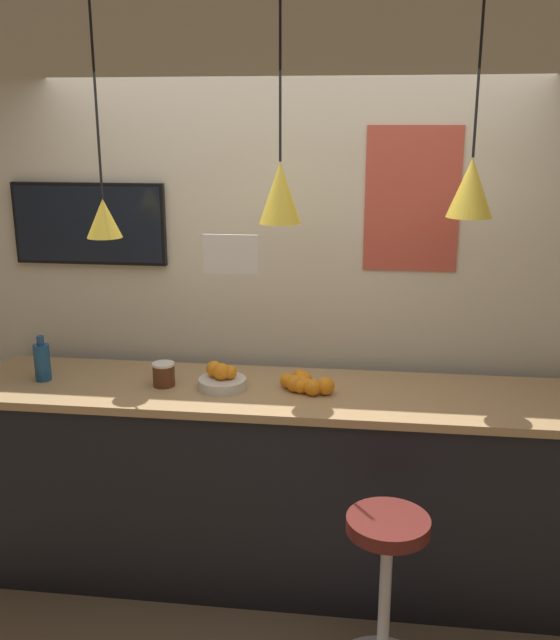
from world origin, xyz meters
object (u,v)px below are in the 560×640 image
juice_bottle (42,361)px  mounted_tv (89,224)px  fruit_bowl (222,379)px  bar_stool (386,579)px  spread_jar (164,374)px

juice_bottle → mounted_tv: 0.77m
fruit_bowl → bar_stool: bearing=-37.9°
spread_jar → mounted_tv: bearing=140.5°
juice_bottle → spread_jar: bearing=0.0°
juice_bottle → spread_jar: 0.63m
spread_jar → juice_bottle: bearing=-180.0°
fruit_bowl → mounted_tv: size_ratio=0.28×
mounted_tv → juice_bottle: bearing=-107.6°
bar_stool → fruit_bowl: bearing=142.1°
bar_stool → juice_bottle: juice_bottle is taller
fruit_bowl → spread_jar: fruit_bowl is taller
juice_bottle → mounted_tv: mounted_tv is taller
spread_jar → mounted_tv: size_ratio=0.14×
bar_stool → spread_jar: 1.40m
bar_stool → juice_bottle: 1.94m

